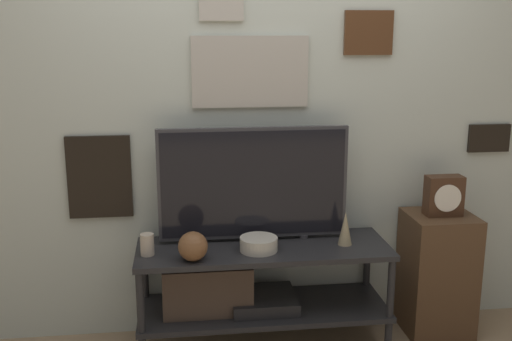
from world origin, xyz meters
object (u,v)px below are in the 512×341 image
object	(u,v)px
vase_wide_bowl	(259,244)
mantel_clock	(444,196)
television	(253,183)
vase_round_glass	(193,246)
vase_slim_bronze	(345,228)
candle_jar	(147,245)

from	to	relation	value
vase_wide_bowl	mantel_clock	distance (m)	1.10
television	vase_round_glass	world-z (taller)	television
television	vase_slim_bronze	bearing A→B (deg)	-15.03
television	vase_slim_bronze	xyz separation A→B (m)	(0.49, -0.13, -0.24)
television	vase_wide_bowl	bearing A→B (deg)	-87.42
vase_slim_bronze	mantel_clock	distance (m)	0.61
vase_slim_bronze	mantel_clock	world-z (taller)	mantel_clock
vase_slim_bronze	candle_jar	size ratio (longest dim) A/B	1.62
vase_slim_bronze	candle_jar	bearing A→B (deg)	-178.76
vase_wide_bowl	candle_jar	size ratio (longest dim) A/B	1.75
vase_round_glass	vase_wide_bowl	xyz separation A→B (m)	(0.35, 0.10, -0.04)
vase_slim_bronze	mantel_clock	xyz separation A→B (m)	(0.59, 0.08, 0.14)
television	vase_round_glass	distance (m)	0.50
vase_round_glass	vase_wide_bowl	distance (m)	0.37
television	vase_slim_bronze	world-z (taller)	television
vase_round_glass	candle_jar	xyz separation A→B (m)	(-0.24, 0.11, -0.02)
television	vase_round_glass	size ratio (longest dim) A/B	6.86
vase_slim_bronze	television	bearing A→B (deg)	164.97
vase_slim_bronze	candle_jar	xyz separation A→B (m)	(-1.07, -0.02, -0.04)
mantel_clock	vase_wide_bowl	bearing A→B (deg)	-173.97
vase_round_glass	television	bearing A→B (deg)	37.24
television	candle_jar	world-z (taller)	television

